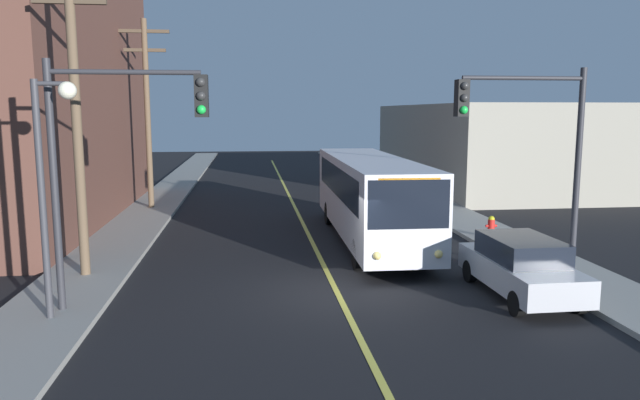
{
  "coord_description": "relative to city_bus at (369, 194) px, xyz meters",
  "views": [
    {
      "loc": [
        -2.35,
        -15.65,
        4.92
      ],
      "look_at": [
        0.0,
        3.76,
        2.0
      ],
      "focal_mm": 33.09,
      "sensor_mm": 36.0,
      "label": 1
    }
  ],
  "objects": [
    {
      "name": "ground_plane",
      "position": [
        -2.2,
        -6.26,
        -1.82
      ],
      "size": [
        120.0,
        120.0,
        0.0
      ],
      "primitive_type": "plane",
      "color": "black"
    },
    {
      "name": "sidewalk_left",
      "position": [
        -9.45,
        3.74,
        -1.74
      ],
      "size": [
        2.5,
        90.0,
        0.15
      ],
      "primitive_type": "cube",
      "color": "gray",
      "rests_on": "ground"
    },
    {
      "name": "sidewalk_right",
      "position": [
        5.05,
        3.74,
        -1.74
      ],
      "size": [
        2.5,
        90.0,
        0.15
      ],
      "primitive_type": "cube",
      "color": "gray",
      "rests_on": "ground"
    },
    {
      "name": "lane_stripe_center",
      "position": [
        -2.2,
        8.74,
        -1.81
      ],
      "size": [
        0.16,
        60.0,
        0.01
      ],
      "primitive_type": "cube",
      "color": "#D8CC4C",
      "rests_on": "ground"
    },
    {
      "name": "building_right_warehouse",
      "position": [
        12.3,
        16.31,
        0.88
      ],
      "size": [
        12.0,
        19.87,
        5.41
      ],
      "color": "gray",
      "rests_on": "ground"
    },
    {
      "name": "city_bus",
      "position": [
        0.0,
        0.0,
        0.0
      ],
      "size": [
        2.75,
        12.19,
        3.2
      ],
      "color": "silver",
      "rests_on": "ground"
    },
    {
      "name": "parked_car_silver",
      "position": [
        2.63,
        -7.33,
        -0.98
      ],
      "size": [
        1.86,
        4.42,
        1.62
      ],
      "color": "#B7B7BC",
      "rests_on": "ground"
    },
    {
      "name": "utility_pole_near",
      "position": [
        -9.43,
        -4.18,
        3.49
      ],
      "size": [
        2.4,
        0.28,
        9.33
      ],
      "color": "brown",
      "rests_on": "sidewalk_left"
    },
    {
      "name": "utility_pole_mid",
      "position": [
        -9.5,
        8.44,
        3.45
      ],
      "size": [
        2.4,
        0.28,
        9.27
      ],
      "color": "brown",
      "rests_on": "sidewalk_left"
    },
    {
      "name": "traffic_signal_left_corner",
      "position": [
        -7.61,
        -7.4,
        2.49
      ],
      "size": [
        3.75,
        0.48,
        6.0
      ],
      "color": "#2D2D33",
      "rests_on": "sidewalk_left"
    },
    {
      "name": "traffic_signal_right_corner",
      "position": [
        3.21,
        -6.22,
        2.49
      ],
      "size": [
        3.75,
        0.48,
        6.0
      ],
      "color": "#2D2D33",
      "rests_on": "sidewalk_right"
    },
    {
      "name": "street_lamp_left",
      "position": [
        -9.03,
        -7.98,
        1.92
      ],
      "size": [
        0.98,
        0.4,
        5.5
      ],
      "color": "#38383D",
      "rests_on": "sidewalk_left"
    },
    {
      "name": "fire_hydrant",
      "position": [
        4.65,
        -0.66,
        -1.23
      ],
      "size": [
        0.44,
        0.26,
        0.84
      ],
      "color": "red",
      "rests_on": "sidewalk_right"
    }
  ]
}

